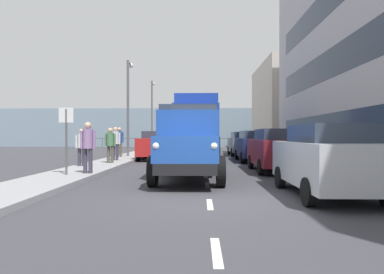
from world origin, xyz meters
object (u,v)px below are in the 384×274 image
Objects in this scene: car_grey_kerbside_3 at (242,143)px; pedestrian_with_bag at (115,141)px; car_navy_kerbside_2 at (254,146)px; car_red_oppositeside_0 at (157,145)px; car_silver_kerbside_near at (326,159)px; lorry_cargo_blue at (196,126)px; pedestrian_in_dark_coat at (88,143)px; truck_vintage_blue at (188,144)px; lamp_post_far at (152,109)px; pedestrian_near_railing at (81,144)px; pedestrian_couple_b at (119,139)px; street_sign at (66,129)px; lamp_post_promenade at (129,99)px; car_maroon_kerbside_1 at (276,150)px; pedestrian_couple_a at (110,142)px.

pedestrian_with_bag reaches higher than car_grey_kerbside_3.
car_navy_kerbside_2 is at bearing -170.19° from pedestrian_with_bag.
car_silver_kerbside_near is at bearing 115.17° from car_red_oppositeside_0.
lorry_cargo_blue reaches higher than pedestrian_with_bag.
pedestrian_in_dark_coat is (6.95, 7.45, 0.31)m from car_navy_kerbside_2.
truck_vintage_blue is 21.84m from lamp_post_far.
car_silver_kerbside_near is 2.48× the size of pedestrian_near_railing.
pedestrian_in_dark_coat is at bearing 46.98° from car_navy_kerbside_2.
pedestrian_in_dark_coat reaches higher than car_navy_kerbside_2.
car_navy_kerbside_2 and car_grey_kerbside_3 have the same top height.
car_navy_kerbside_2 is at bearing -112.67° from truck_vintage_blue.
pedestrian_couple_b is (4.75, 0.32, -0.85)m from lorry_cargo_blue.
car_silver_kerbside_near is at bearing 122.94° from pedestrian_couple_b.
car_silver_kerbside_near is at bearing 104.45° from lorry_cargo_blue.
pedestrian_in_dark_coat reaches higher than car_grey_kerbside_3.
street_sign reaches higher than car_red_oppositeside_0.
pedestrian_in_dark_coat is at bearing 68.38° from lorry_cargo_blue.
truck_vintage_blue reaches higher than street_sign.
pedestrian_couple_b is 2.89m from lamp_post_promenade.
car_maroon_kerbside_1 is 0.65× the size of lamp_post_promenade.
car_silver_kerbside_near is 16.58m from car_grey_kerbside_3.
pedestrian_couple_a is at bearing -116.33° from pedestrian_near_railing.
lorry_cargo_blue reaches higher than car_maroon_kerbside_1.
car_maroon_kerbside_1 is 11.54m from lamp_post_promenade.
car_silver_kerbside_near is 2.25× the size of pedestrian_with_bag.
lamp_post_far is (-0.53, -17.68, 2.96)m from pedestrian_near_railing.
pedestrian_in_dark_coat is 1.11× the size of pedestrian_near_railing.
street_sign is (-0.49, 9.37, 0.46)m from pedestrian_couple_b.
lamp_post_far is (-0.05, -10.38, 0.19)m from lamp_post_promenade.
car_silver_kerbside_near and car_maroon_kerbside_1 have the same top height.
lamp_post_far reaches higher than car_silver_kerbside_near.
pedestrian_near_railing reaches higher than car_red_oppositeside_0.
car_red_oppositeside_0 is (5.67, 4.53, 0.00)m from car_grey_kerbside_3.
pedestrian_couple_a is 4.90m from street_sign.
car_maroon_kerbside_1 is at bearing 112.52° from lamp_post_far.
lorry_cargo_blue is 1.85× the size of car_grey_kerbside_3.
car_grey_kerbside_3 is 15.54m from street_sign.
pedestrian_couple_a is (7.37, -7.88, 0.24)m from car_silver_kerbside_near.
car_grey_kerbside_3 is at bearing -130.24° from pedestrian_couple_a.
car_grey_kerbside_3 is at bearing -141.38° from car_red_oppositeside_0.
lamp_post_far is (7.65, -7.33, 3.15)m from car_grey_kerbside_3.
pedestrian_in_dark_coat is 1.06× the size of pedestrian_couple_a.
pedestrian_near_railing is 17.93m from lamp_post_far.
car_grey_kerbside_3 is 13.19m from pedestrian_near_railing.
pedestrian_near_railing is at bearing 52.79° from lorry_cargo_blue.
lamp_post_far reaches higher than street_sign.
car_navy_kerbside_2 is (0.00, -10.87, 0.00)m from car_silver_kerbside_near.
car_maroon_kerbside_1 is 11.12m from car_grey_kerbside_3.
street_sign is (4.26, 9.69, -0.39)m from lorry_cargo_blue.
car_grey_kerbside_3 is 10.31m from pedestrian_with_bag.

